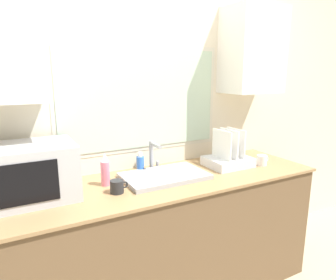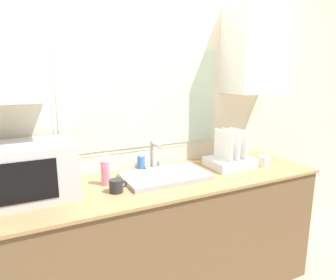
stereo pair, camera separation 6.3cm
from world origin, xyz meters
TOP-DOWN VIEW (x-y plane):
  - countertop at (0.00, 0.33)m, footprint 2.28×0.69m
  - wall_back at (0.00, 0.65)m, footprint 6.00×0.38m
  - sink_basin at (0.02, 0.35)m, footprint 0.57×0.36m
  - faucet at (0.03, 0.54)m, footprint 0.08×0.16m
  - microwave at (-0.81, 0.41)m, footprint 0.49×0.40m
  - dish_rack at (0.59, 0.36)m, footprint 0.33×0.28m
  - spray_bottle at (-0.38, 0.41)m, footprint 0.06×0.06m
  - soap_bottle at (-0.08, 0.54)m, footprint 0.06×0.06m
  - mug_near_sink at (-0.35, 0.25)m, footprint 0.11×0.08m
  - mug_by_rack at (0.84, 0.25)m, footprint 0.11×0.08m

SIDE VIEW (x-z plane):
  - countertop at x=0.00m, z-range 0.00..0.90m
  - sink_basin at x=0.02m, z-range 0.90..0.93m
  - mug_near_sink at x=-0.35m, z-range 0.90..0.98m
  - mug_by_rack at x=0.84m, z-range 0.90..0.98m
  - soap_bottle at x=-0.08m, z-range 0.89..1.04m
  - dish_rack at x=0.59m, z-range 0.82..1.11m
  - spray_bottle at x=-0.38m, z-range 0.89..1.11m
  - faucet at x=0.03m, z-range 0.92..1.14m
  - microwave at x=-0.81m, z-range 0.90..1.22m
  - wall_back at x=0.00m, z-range 0.09..2.69m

